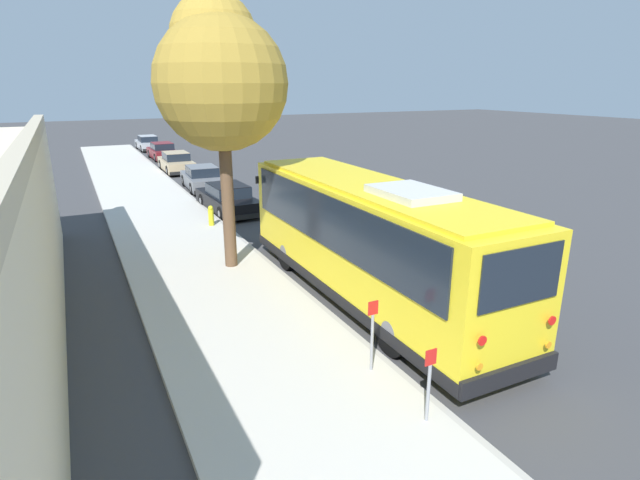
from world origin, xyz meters
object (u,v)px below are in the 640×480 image
parked_sedan_tan (176,163)px  sign_post_near (429,384)px  shuttle_bus (367,234)px  parked_sedan_gray (202,178)px  fire_hydrant (211,216)px  parked_sedan_silver (148,143)px  parked_sedan_maroon (162,152)px  street_tree (220,75)px  sign_post_far (372,335)px  parked_sedan_black (228,199)px

parked_sedan_tan → sign_post_near: 28.17m
shuttle_bus → sign_post_near: (-5.08, 1.92, -0.96)m
parked_sedan_gray → fire_hydrant: (-8.06, 1.66, -0.05)m
parked_sedan_gray → parked_sedan_silver: bearing=2.8°
sign_post_near → fire_hydrant: (13.65, 0.04, -0.29)m
shuttle_bus → parked_sedan_silver: bearing=0.8°
parked_sedan_maroon → street_tree: street_tree is taller
shuttle_bus → parked_sedan_gray: bearing=1.4°
shuttle_bus → fire_hydrant: (8.58, 1.95, -1.25)m
shuttle_bus → sign_post_far: bearing=150.4°
parked_sedan_maroon → sign_post_near: sign_post_near is taller
parked_sedan_gray → street_tree: street_tree is taller
parked_sedan_black → parked_sedan_silver: size_ratio=1.08×
parked_sedan_maroon → shuttle_bus: bearing=179.1°
shuttle_bus → parked_sedan_maroon: size_ratio=2.42×
parked_sedan_gray → sign_post_near: 21.77m
sign_post_far → fire_hydrant: size_ratio=1.83×
parked_sedan_gray → parked_sedan_maroon: parked_sedan_gray is taller
shuttle_bus → fire_hydrant: shuttle_bus is taller
parked_sedan_silver → shuttle_bus: bearing=179.6°
street_tree → sign_post_near: bearing=-175.5°
parked_sedan_silver → street_tree: bearing=175.0°
shuttle_bus → parked_sedan_black: (11.08, 0.50, -1.21)m
parked_sedan_maroon → sign_post_far: sign_post_far is taller
parked_sedan_black → sign_post_near: sign_post_near is taller
parked_sedan_tan → sign_post_near: sign_post_near is taller
parked_sedan_silver → parked_sedan_tan: bearing=178.6°
parked_sedan_gray → parked_sedan_tan: size_ratio=0.96×
sign_post_near → sign_post_far: 1.75m
parked_sedan_gray → fire_hydrant: parked_sedan_gray is taller
parked_sedan_black → parked_sedan_maroon: 18.46m
street_tree → sign_post_far: size_ratio=5.35×
parked_sedan_silver → sign_post_near: sign_post_near is taller
parked_sedan_gray → street_tree: (-12.80, 2.32, 5.23)m
parked_sedan_gray → street_tree: bearing=172.5°
shuttle_bus → sign_post_far: shuttle_bus is taller
parked_sedan_black → parked_sedan_tan: size_ratio=1.07×
shuttle_bus → street_tree: size_ratio=1.31×
parked_sedan_gray → parked_sedan_silver: 19.35m
parked_sedan_gray → fire_hydrant: 8.23m
sign_post_near → parked_sedan_maroon: bearing=-2.9°
parked_sedan_black → parked_sedan_silver: 24.90m
street_tree → sign_post_near: (-8.91, -0.70, -4.99)m
parked_sedan_maroon → parked_sedan_silver: parked_sedan_maroon is taller
shuttle_bus → parked_sedan_silver: 36.00m
parked_sedan_maroon → sign_post_near: (-34.62, 1.73, 0.25)m
shuttle_bus → fire_hydrant: 8.88m
sign_post_far → fire_hydrant: bearing=0.2°
parked_sedan_black → parked_sedan_tan: parked_sedan_tan is taller
street_tree → parked_sedan_silver: bearing=-4.1°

